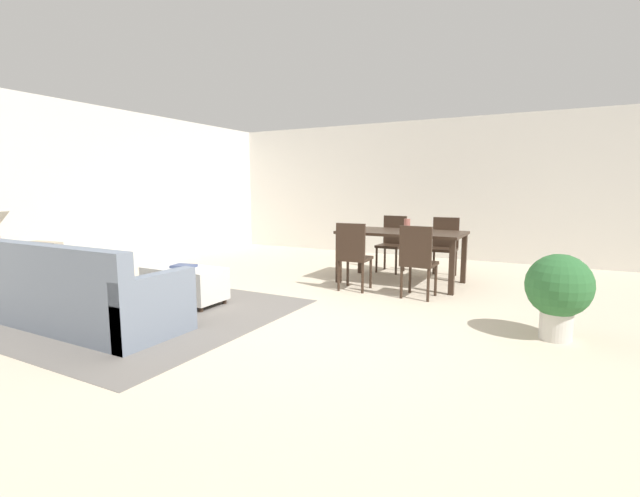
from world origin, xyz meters
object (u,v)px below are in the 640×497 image
object	(u,v)px
ottoman_table	(184,283)
dining_table	(402,237)
vase_centerpiece	(407,225)
side_table	(2,268)
dining_chair_far_right	(445,243)
dining_chair_near_left	(353,253)
potted_plant	(559,289)
dining_chair_far_left	(393,240)
book_on_ottoman	(184,266)
couch	(78,297)
dining_chair_near_right	(417,258)

from	to	relation	value
ottoman_table	dining_table	xyz separation A→B (m)	(1.93, 2.36, 0.43)
dining_table	vase_centerpiece	size ratio (longest dim) A/B	9.61
vase_centerpiece	side_table	bearing A→B (deg)	-137.21
dining_table	dining_chair_far_right	distance (m)	0.93
dining_chair_near_left	dining_chair_far_right	size ratio (longest dim) A/B	1.00
ottoman_table	potted_plant	bearing A→B (deg)	9.59
ottoman_table	dining_table	world-z (taller)	dining_table
dining_chair_near_left	dining_chair_far_left	bearing A→B (deg)	89.94
dining_chair_far_right	book_on_ottoman	world-z (taller)	dining_chair_far_right
couch	ottoman_table	bearing A→B (deg)	75.33
dining_chair_near_left	potted_plant	world-z (taller)	dining_chair_near_left
dining_chair_near_right	dining_chair_far_left	distance (m)	1.85
dining_chair_near_left	potted_plant	distance (m)	2.59
couch	potted_plant	distance (m)	4.61
dining_chair_near_right	book_on_ottoman	xyz separation A→B (m)	(-2.40, -1.54, -0.07)
dining_chair_far_left	dining_chair_far_right	bearing A→B (deg)	-0.15
dining_chair_near_left	dining_chair_near_right	size ratio (longest dim) A/B	1.00
vase_centerpiece	dining_chair_far_right	bearing A→B (deg)	66.35
dining_table	vase_centerpiece	world-z (taller)	vase_centerpiece
ottoman_table	book_on_ottoman	xyz separation A→B (m)	(-0.00, 0.00, 0.21)
dining_chair_near_right	vase_centerpiece	distance (m)	0.95
dining_table	dining_chair_far_right	world-z (taller)	dining_chair_far_right
dining_table	dining_chair_near_left	size ratio (longest dim) A/B	1.89
dining_chair_far_left	potted_plant	bearing A→B (deg)	-45.88
dining_chair_far_left	ottoman_table	bearing A→B (deg)	-115.54
dining_chair_near_right	side_table	bearing A→B (deg)	-147.22
dining_chair_near_left	book_on_ottoman	size ratio (longest dim) A/B	3.54
side_table	book_on_ottoman	xyz separation A→B (m)	(1.73, 1.12, -0.01)
dining_chair_near_left	book_on_ottoman	xyz separation A→B (m)	(-1.52, -1.55, -0.07)
ottoman_table	side_table	distance (m)	2.07
dining_chair_far_right	ottoman_table	bearing A→B (deg)	-126.75
side_table	vase_centerpiece	distance (m)	5.11
side_table	vase_centerpiece	size ratio (longest dim) A/B	3.26
dining_chair_near_right	book_on_ottoman	distance (m)	2.85
dining_table	dining_chair_far_right	bearing A→B (deg)	61.55
vase_centerpiece	potted_plant	bearing A→B (deg)	-40.94
dining_chair_near_left	dining_chair_far_left	world-z (taller)	same
dining_chair_far_right	potted_plant	world-z (taller)	dining_chair_far_right
side_table	vase_centerpiece	bearing A→B (deg)	42.79
dining_chair_near_right	couch	bearing A→B (deg)	-135.06
ottoman_table	dining_chair_near_left	bearing A→B (deg)	45.81
dining_chair_far_left	book_on_ottoman	xyz separation A→B (m)	(-1.52, -3.17, -0.07)
book_on_ottoman	dining_chair_near_right	bearing A→B (deg)	32.73
couch	book_on_ottoman	xyz separation A→B (m)	(0.30, 1.15, 0.16)
dining_table	potted_plant	xyz separation A→B (m)	(2.02, -1.69, -0.20)
side_table	vase_centerpiece	xyz separation A→B (m)	(3.74, 3.46, 0.39)
dining_chair_near_left	vase_centerpiece	bearing A→B (deg)	58.04
dining_chair_far_right	potted_plant	xyz separation A→B (m)	(1.58, -2.50, -0.05)
couch	dining_chair_far_right	distance (m)	5.07
dining_chair_near_left	dining_chair_near_right	distance (m)	0.88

